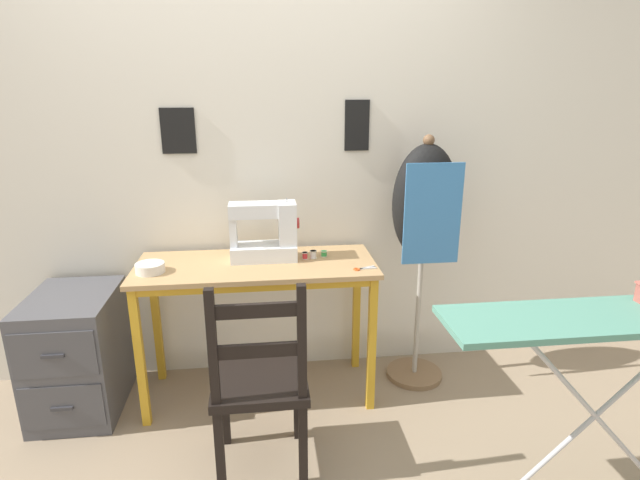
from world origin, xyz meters
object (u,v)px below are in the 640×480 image
(wooden_chair, at_px, (260,383))
(ironing_board, at_px, (612,326))
(sewing_machine, at_px, (267,233))
(thread_spool_near_machine, at_px, (305,256))
(scissors, at_px, (361,269))
(filing_cabinet, at_px, (78,353))
(thread_spool_far_edge, at_px, (324,254))
(thread_spool_mid_table, at_px, (313,254))
(dress_form, at_px, (424,214))
(fabric_bowl, at_px, (150,268))

(wooden_chair, xyz_separation_m, ironing_board, (1.29, -0.34, 0.36))
(sewing_machine, bearing_deg, thread_spool_near_machine, -6.83)
(scissors, height_order, wooden_chair, wooden_chair)
(wooden_chair, relative_size, filing_cabinet, 1.46)
(sewing_machine, height_order, thread_spool_far_edge, sewing_machine)
(thread_spool_near_machine, xyz_separation_m, ironing_board, (1.04, -0.96, 0.01))
(sewing_machine, height_order, filing_cabinet, sewing_machine)
(scissors, distance_m, filing_cabinet, 1.53)
(sewing_machine, height_order, thread_spool_mid_table, sewing_machine)
(sewing_machine, relative_size, dress_form, 0.26)
(fabric_bowl, relative_size, filing_cabinet, 0.22)
(filing_cabinet, bearing_deg, thread_spool_near_machine, 2.42)
(thread_spool_mid_table, distance_m, ironing_board, 1.39)
(thread_spool_far_edge, distance_m, wooden_chair, 0.82)
(dress_form, bearing_deg, sewing_machine, 179.58)
(wooden_chair, bearing_deg, dress_form, 35.71)
(filing_cabinet, bearing_deg, ironing_board, -22.27)
(thread_spool_mid_table, bearing_deg, dress_form, 0.96)
(ironing_board, bearing_deg, wooden_chair, 165.28)
(fabric_bowl, bearing_deg, wooden_chair, -44.83)
(ironing_board, bearing_deg, thread_spool_near_machine, 137.23)
(dress_form, bearing_deg, thread_spool_near_machine, -178.49)
(scissors, bearing_deg, thread_spool_mid_table, 138.34)
(wooden_chair, bearing_deg, thread_spool_far_edge, 61.51)
(wooden_chair, relative_size, ironing_board, 0.73)
(thread_spool_near_machine, bearing_deg, thread_spool_mid_table, 8.83)
(thread_spool_mid_table, height_order, thread_spool_far_edge, thread_spool_mid_table)
(thread_spool_near_machine, height_order, wooden_chair, wooden_chair)
(fabric_bowl, relative_size, wooden_chair, 0.15)
(fabric_bowl, relative_size, thread_spool_mid_table, 3.39)
(fabric_bowl, bearing_deg, filing_cabinet, 172.00)
(thread_spool_mid_table, distance_m, dress_form, 0.63)
(scissors, relative_size, thread_spool_mid_table, 2.92)
(thread_spool_near_machine, distance_m, dress_form, 0.67)
(filing_cabinet, xyz_separation_m, dress_form, (1.83, 0.07, 0.67))
(scissors, xyz_separation_m, ironing_board, (0.78, -0.78, 0.03))
(thread_spool_near_machine, bearing_deg, sewing_machine, 173.17)
(fabric_bowl, height_order, filing_cabinet, fabric_bowl)
(fabric_bowl, distance_m, filing_cabinet, 0.63)
(scissors, distance_m, dress_form, 0.48)
(wooden_chair, bearing_deg, thread_spool_mid_table, 64.96)
(filing_cabinet, distance_m, dress_form, 1.95)
(thread_spool_far_edge, relative_size, wooden_chair, 0.04)
(sewing_machine, distance_m, thread_spool_mid_table, 0.27)
(thread_spool_near_machine, height_order, ironing_board, ironing_board)
(fabric_bowl, bearing_deg, ironing_board, -25.27)
(filing_cabinet, height_order, dress_form, dress_form)
(dress_form, distance_m, ironing_board, 1.08)
(thread_spool_mid_table, bearing_deg, scissors, -41.66)
(fabric_bowl, xyz_separation_m, thread_spool_near_machine, (0.77, 0.11, -0.01))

